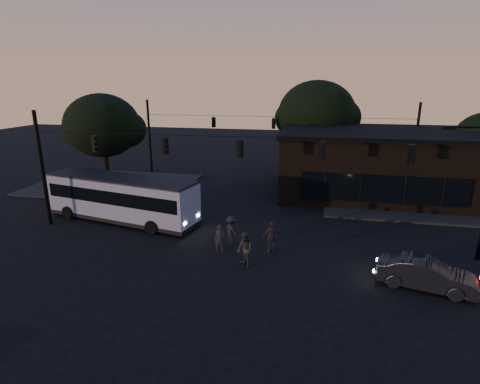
% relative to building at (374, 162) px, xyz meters
% --- Properties ---
extents(ground, '(120.00, 120.00, 0.00)m').
position_rel_building_xyz_m(ground, '(-9.00, -15.97, -2.71)').
color(ground, black).
rests_on(ground, ground).
extents(sidewalk_far_right, '(14.00, 10.00, 0.15)m').
position_rel_building_xyz_m(sidewalk_far_right, '(3.00, -1.97, -2.63)').
color(sidewalk_far_right, black).
rests_on(sidewalk_far_right, ground).
extents(sidewalk_far_left, '(14.00, 10.00, 0.15)m').
position_rel_building_xyz_m(sidewalk_far_left, '(-23.00, -1.97, -2.63)').
color(sidewalk_far_left, black).
rests_on(sidewalk_far_left, ground).
extents(building, '(15.40, 10.41, 5.40)m').
position_rel_building_xyz_m(building, '(0.00, 0.00, 0.00)').
color(building, black).
rests_on(building, ground).
extents(tree_behind, '(7.60, 7.60, 9.43)m').
position_rel_building_xyz_m(tree_behind, '(-5.00, 6.03, 3.48)').
color(tree_behind, black).
rests_on(tree_behind, ground).
extents(tree_left, '(6.40, 6.40, 8.30)m').
position_rel_building_xyz_m(tree_left, '(-23.00, -2.97, 2.86)').
color(tree_left, black).
rests_on(tree_left, ground).
extents(signal_rig_near, '(26.24, 0.30, 7.50)m').
position_rel_building_xyz_m(signal_rig_near, '(-9.00, -11.97, 1.74)').
color(signal_rig_near, black).
rests_on(signal_rig_near, ground).
extents(signal_rig_far, '(26.24, 0.30, 7.50)m').
position_rel_building_xyz_m(signal_rig_far, '(-9.00, 4.03, 1.50)').
color(signal_rig_far, black).
rests_on(signal_rig_far, ground).
extents(bus, '(11.22, 4.70, 3.08)m').
position_rel_building_xyz_m(bus, '(-17.52, -10.36, -0.98)').
color(bus, '#8A93B0').
rests_on(bus, ground).
extents(car, '(4.52, 2.51, 1.41)m').
position_rel_building_xyz_m(car, '(0.44, -15.65, -2.00)').
color(car, black).
rests_on(car, ground).
extents(pedestrian_a, '(0.63, 0.46, 1.60)m').
position_rel_building_xyz_m(pedestrian_a, '(-9.75, -13.87, -1.91)').
color(pedestrian_a, black).
rests_on(pedestrian_a, ground).
extents(pedestrian_b, '(1.10, 1.12, 1.83)m').
position_rel_building_xyz_m(pedestrian_b, '(-8.08, -15.23, -1.80)').
color(pedestrian_b, '#302E2B').
rests_on(pedestrian_b, ground).
extents(pedestrian_c, '(1.15, 0.84, 1.81)m').
position_rel_building_xyz_m(pedestrian_c, '(-6.93, -13.29, -1.80)').
color(pedestrian_c, '#2F262F').
rests_on(pedestrian_c, ground).
extents(pedestrian_d, '(1.24, 1.18, 1.69)m').
position_rel_building_xyz_m(pedestrian_d, '(-9.39, -12.60, -1.87)').
color(pedestrian_d, black).
rests_on(pedestrian_d, ground).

